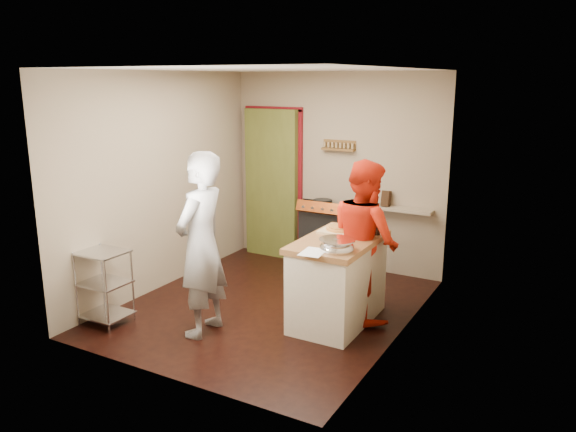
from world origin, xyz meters
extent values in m
plane|color=black|center=(0.00, 0.00, 0.00)|extent=(3.50, 3.50, 0.00)
cube|color=gray|center=(0.00, 1.75, 1.30)|extent=(3.00, 0.04, 2.60)
cube|color=#565B23|center=(-0.95, 1.80, 1.05)|extent=(0.80, 0.40, 2.10)
cube|color=maroon|center=(-1.37, 1.73, 1.05)|extent=(0.06, 0.06, 2.10)
cube|color=maroon|center=(-0.53, 1.73, 1.05)|extent=(0.06, 0.06, 2.10)
cube|color=maroon|center=(-0.95, 1.73, 2.10)|extent=(0.90, 0.06, 0.06)
cube|color=brown|center=(0.05, 1.70, 1.60)|extent=(0.46, 0.09, 0.03)
cube|color=brown|center=(0.05, 1.74, 1.66)|extent=(0.46, 0.02, 0.12)
cube|color=olive|center=(0.05, 1.70, 1.66)|extent=(0.42, 0.04, 0.07)
cube|color=gray|center=(0.95, 1.65, 0.90)|extent=(0.80, 0.18, 0.04)
cube|color=black|center=(0.75, 1.65, 1.02)|extent=(0.10, 0.14, 0.22)
cube|color=gray|center=(-1.50, 0.00, 1.30)|extent=(0.04, 3.50, 2.60)
cube|color=gray|center=(1.50, 0.00, 1.30)|extent=(0.04, 3.50, 2.60)
cube|color=white|center=(0.00, 0.00, 2.61)|extent=(3.00, 3.50, 0.02)
cube|color=black|center=(0.05, 1.43, 0.40)|extent=(0.60, 0.55, 0.80)
cube|color=black|center=(0.05, 1.43, 0.83)|extent=(0.60, 0.55, 0.06)
cube|color=#8E3C14|center=(0.05, 1.15, 0.92)|extent=(0.60, 0.15, 0.17)
cylinder|color=black|center=(-0.10, 1.56, 0.91)|extent=(0.26, 0.26, 0.05)
cylinder|color=silver|center=(-1.50, -1.38, 0.40)|extent=(0.02, 0.02, 0.80)
cylinder|color=silver|center=(-1.06, -1.38, 0.40)|extent=(0.02, 0.02, 0.80)
cylinder|color=silver|center=(-1.50, -1.02, 0.40)|extent=(0.02, 0.02, 0.80)
cylinder|color=silver|center=(-1.06, -1.02, 0.40)|extent=(0.02, 0.02, 0.80)
cube|color=silver|center=(-1.28, -1.20, 0.10)|extent=(0.48, 0.40, 0.02)
cube|color=silver|center=(-1.28, -1.20, 0.45)|extent=(0.48, 0.40, 0.02)
cube|color=silver|center=(-1.28, -1.20, 0.78)|extent=(0.48, 0.40, 0.02)
cube|color=beige|center=(0.82, 0.02, 0.42)|extent=(0.65, 1.15, 0.85)
cube|color=#9A663A|center=(0.82, 0.02, 0.88)|extent=(0.71, 1.20, 0.06)
cube|color=#E1C289|center=(0.73, 0.29, 0.92)|extent=(0.40, 0.40, 0.02)
cylinder|color=#D08141|center=(0.73, 0.29, 0.95)|extent=(0.32, 0.32, 0.02)
ellipsoid|color=silver|center=(0.97, -0.34, 0.96)|extent=(0.35, 0.35, 0.11)
cylinder|color=white|center=(0.95, 0.44, 1.05)|extent=(0.12, 0.12, 0.28)
cylinder|color=silver|center=(0.98, 0.10, 0.99)|extent=(0.06, 0.06, 0.17)
cube|color=white|center=(0.80, -0.52, 0.91)|extent=(0.24, 0.32, 0.00)
cylinder|color=black|center=(1.05, 0.48, 1.06)|extent=(0.08, 0.08, 0.31)
cylinder|color=black|center=(1.10, 0.36, 1.06)|extent=(0.08, 0.08, 0.31)
cylinder|color=black|center=(1.07, 0.40, 1.06)|extent=(0.08, 0.08, 0.31)
imported|color=silver|center=(-0.25, -0.87, 0.92)|extent=(0.48, 0.70, 1.84)
imported|color=red|center=(1.00, 0.30, 0.85)|extent=(1.05, 1.03, 1.71)
camera|label=1|loc=(3.05, -5.06, 2.51)|focal=35.00mm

